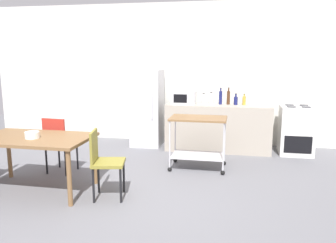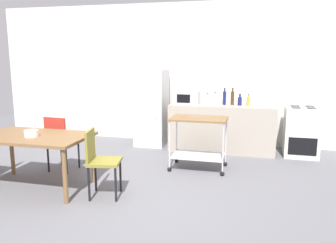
% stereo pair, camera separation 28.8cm
% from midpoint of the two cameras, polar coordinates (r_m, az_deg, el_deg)
% --- Properties ---
extents(ground_plane, '(12.00, 12.00, 0.00)m').
position_cam_midpoint_polar(ground_plane, '(4.63, -7.13, -12.46)').
color(ground_plane, slate).
extents(back_wall, '(8.40, 0.12, 2.90)m').
position_cam_midpoint_polar(back_wall, '(7.37, 0.53, 7.87)').
color(back_wall, silver).
rests_on(back_wall, ground_plane).
extents(kitchen_counter, '(2.00, 0.64, 0.90)m').
position_cam_midpoint_polar(kitchen_counter, '(6.78, 7.05, -0.98)').
color(kitchen_counter, '#A89E8E').
rests_on(kitchen_counter, ground_plane).
extents(dining_table, '(1.50, 0.90, 0.75)m').
position_cam_midpoint_polar(dining_table, '(5.04, -22.72, -3.25)').
color(dining_table, brown).
rests_on(dining_table, ground_plane).
extents(chair_red, '(0.43, 0.43, 0.89)m').
position_cam_midpoint_polar(chair_red, '(5.69, -18.97, -3.06)').
color(chair_red, '#B72D23').
rests_on(chair_red, ground_plane).
extents(chair_olive, '(0.47, 0.47, 0.89)m').
position_cam_midpoint_polar(chair_olive, '(4.55, -12.41, -6.10)').
color(chair_olive, olive).
rests_on(chair_olive, ground_plane).
extents(stove_oven, '(0.60, 0.61, 0.92)m').
position_cam_midpoint_polar(stove_oven, '(6.85, 19.24, -1.37)').
color(stove_oven, white).
rests_on(stove_oven, ground_plane).
extents(refrigerator, '(0.60, 0.63, 1.55)m').
position_cam_midpoint_polar(refrigerator, '(7.08, -4.62, 2.22)').
color(refrigerator, silver).
rests_on(refrigerator, ground_plane).
extents(kitchen_cart, '(0.91, 0.57, 0.85)m').
position_cam_midpoint_polar(kitchen_cart, '(5.60, 3.52, -2.12)').
color(kitchen_cart, brown).
rests_on(kitchen_cart, ground_plane).
extents(microwave, '(0.46, 0.35, 0.26)m').
position_cam_midpoint_polar(microwave, '(6.70, 1.37, 3.98)').
color(microwave, silver).
rests_on(microwave, kitchen_counter).
extents(bottle_hot_sauce, '(0.08, 0.08, 0.21)m').
position_cam_midpoint_polar(bottle_hot_sauce, '(6.79, 4.66, 3.65)').
color(bottle_hot_sauce, silver).
rests_on(bottle_hot_sauce, kitchen_counter).
extents(bottle_soy_sauce, '(0.08, 0.08, 0.23)m').
position_cam_midpoint_polar(bottle_soy_sauce, '(6.80, 5.93, 3.72)').
color(bottle_soy_sauce, silver).
rests_on(bottle_soy_sauce, kitchen_counter).
extents(bottle_olive_oil, '(0.06, 0.06, 0.32)m').
position_cam_midpoint_polar(bottle_olive_oil, '(6.73, 7.44, 3.96)').
color(bottle_olive_oil, navy).
rests_on(bottle_olive_oil, kitchen_counter).
extents(bottle_vinegar, '(0.06, 0.06, 0.32)m').
position_cam_midpoint_polar(bottle_vinegar, '(6.74, 8.72, 3.95)').
color(bottle_vinegar, '#4C2D19').
rests_on(bottle_vinegar, kitchen_counter).
extents(bottle_sparkling_water, '(0.08, 0.08, 0.22)m').
position_cam_midpoint_polar(bottle_sparkling_water, '(6.71, 9.90, 3.45)').
color(bottle_sparkling_water, navy).
rests_on(bottle_sparkling_water, kitchen_counter).
extents(bottle_wine, '(0.06, 0.06, 0.21)m').
position_cam_midpoint_polar(bottle_wine, '(6.72, 11.24, 3.44)').
color(bottle_wine, gold).
rests_on(bottle_wine, kitchen_counter).
extents(fruit_bowl, '(0.18, 0.18, 0.09)m').
position_cam_midpoint_polar(fruit_bowl, '(4.95, -23.08, -2.07)').
color(fruit_bowl, white).
rests_on(fruit_bowl, dining_table).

